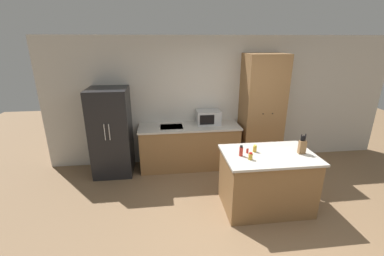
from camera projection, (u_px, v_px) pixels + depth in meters
The scene contains 12 objects.
ground_plane at pixel (258, 229), 3.61m from camera, with size 14.00×14.00×0.00m, color #846647.
wall_back at pixel (223, 101), 5.36m from camera, with size 7.20×0.06×2.60m.
refrigerator at pixel (111, 132), 4.90m from camera, with size 0.72×0.73×1.68m.
back_counter at pixel (189, 146), 5.25m from camera, with size 2.01×0.64×0.89m.
pantry_cabinet at pixel (261, 112), 5.19m from camera, with size 0.78×0.64×2.27m.
kitchen_island at pixel (266, 180), 3.96m from camera, with size 1.36×0.89×0.91m.
microwave at pixel (208, 117), 5.20m from camera, with size 0.48×0.36×0.27m.
knife_block at pixel (302, 146), 3.79m from camera, with size 0.10×0.06×0.31m.
spice_bottle_tall_dark at pixel (255, 149), 3.86m from camera, with size 0.06×0.06×0.11m.
spice_bottle_short_red at pixel (251, 156), 3.62m from camera, with size 0.06×0.06×0.11m.
spice_bottle_amber_oil at pixel (241, 151), 3.72m from camera, with size 0.06×0.06×0.16m.
spice_bottle_green_herb at pixel (247, 150), 3.83m from camera, with size 0.04×0.04×0.08m.
Camera 1 is at (-1.27, -2.81, 2.52)m, focal length 24.00 mm.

